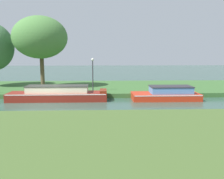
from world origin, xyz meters
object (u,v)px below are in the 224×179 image
maroon_barge (58,94)px  red_narrowboat (167,94)px  willow_tree_centre (40,38)px  lamp_post (93,71)px

maroon_barge → red_narrowboat: maroon_barge is taller
red_narrowboat → willow_tree_centre: size_ratio=0.78×
maroon_barge → lamp_post: size_ratio=2.65×
maroon_barge → red_narrowboat: 9.18m
maroon_barge → lamp_post: bearing=38.7°
willow_tree_centre → lamp_post: bearing=-25.3°
lamp_post → maroon_barge: bearing=-141.3°
lamp_post → red_narrowboat: bearing=-19.4°
willow_tree_centre → lamp_post: 6.71m
willow_tree_centre → lamp_post: willow_tree_centre is taller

